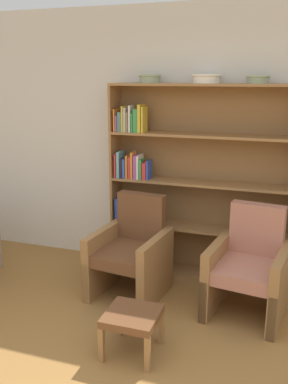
% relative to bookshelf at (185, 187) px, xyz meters
% --- Properties ---
extents(wall_back, '(12.00, 0.06, 2.75)m').
position_rel_bookshelf_xyz_m(wall_back, '(0.15, 0.17, 0.43)').
color(wall_back, silver).
rests_on(wall_back, ground).
extents(bookshelf, '(1.91, 0.30, 1.98)m').
position_rel_bookshelf_xyz_m(bookshelf, '(0.00, 0.00, 0.00)').
color(bookshelf, olive).
rests_on(bookshelf, ground).
extents(bowl_brass, '(0.23, 0.23, 0.08)m').
position_rel_bookshelf_xyz_m(bowl_brass, '(-0.38, -0.02, 1.09)').
color(bowl_brass, gray).
rests_on(bowl_brass, bookshelf).
extents(bowl_stoneware, '(0.28, 0.28, 0.09)m').
position_rel_bookshelf_xyz_m(bowl_stoneware, '(0.18, -0.02, 1.09)').
color(bowl_stoneware, silver).
rests_on(bowl_stoneware, bookshelf).
extents(bowl_terracotta, '(0.22, 0.22, 0.08)m').
position_rel_bookshelf_xyz_m(bowl_terracotta, '(0.66, -0.02, 1.08)').
color(bowl_terracotta, gray).
rests_on(bowl_terracotta, bookshelf).
extents(armchair_leather, '(0.72, 0.75, 0.95)m').
position_rel_bookshelf_xyz_m(armchair_leather, '(-0.37, -0.62, -0.53)').
color(armchair_leather, olive).
rests_on(armchair_leather, ground).
extents(armchair_cushioned, '(0.73, 0.77, 0.95)m').
position_rel_bookshelf_xyz_m(armchair_cushioned, '(0.73, -0.62, -0.53)').
color(armchair_cushioned, olive).
rests_on(armchair_cushioned, ground).
extents(footstool, '(0.40, 0.40, 0.34)m').
position_rel_bookshelf_xyz_m(footstool, '(-0.04, -1.51, -0.66)').
color(footstool, olive).
rests_on(footstool, ground).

